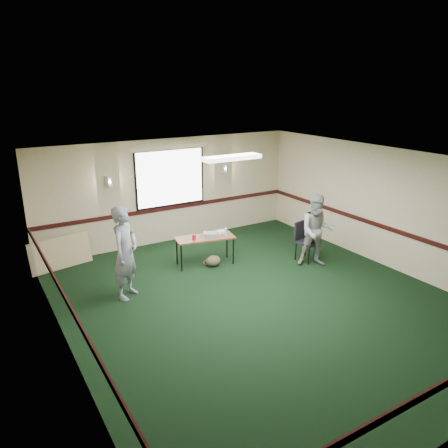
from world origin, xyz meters
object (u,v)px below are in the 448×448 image
projector (210,235)px  folding_table (205,239)px  person_right (317,231)px  conference_chair (305,238)px  person_left (125,253)px

projector → folding_table: bearing=-176.9°
projector → person_right: bearing=-7.3°
conference_chair → folding_table: bearing=145.3°
folding_table → person_left: 2.18m
person_left → folding_table: bearing=-25.8°
person_right → person_left: bearing=-158.8°
conference_chair → person_right: bearing=-103.5°
folding_table → projector: 0.15m
folding_table → person_left: size_ratio=0.77×
projector → conference_chair: (2.06, -0.89, -0.18)m
projector → conference_chair: conference_chair is taller
projector → person_right: (2.05, -1.30, 0.12)m
person_right → projector: bearing=178.7°
person_left → person_right: size_ratio=1.11×
folding_table → person_right: person_right is taller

